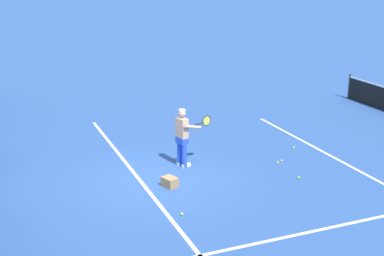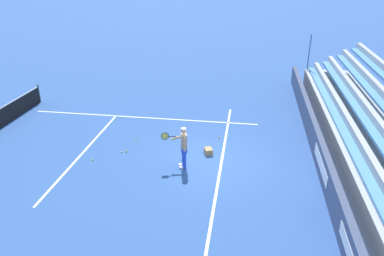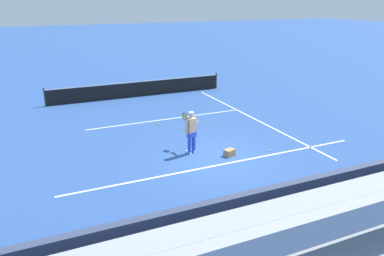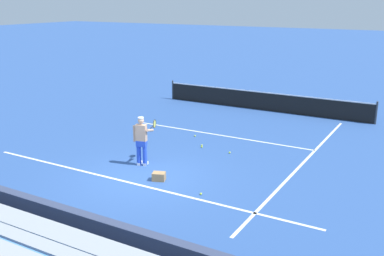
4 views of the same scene
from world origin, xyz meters
The scene contains 11 objects.
ground_plane centered at (0.00, 0.00, 0.00)m, with size 160.00×160.00×0.00m, color #2D5193.
court_baseline_white centered at (0.00, -0.50, 0.00)m, with size 12.00×0.10×0.01m, color white.
court_sideline_white centered at (4.11, 4.00, 0.00)m, with size 0.10×12.00×0.01m, color white.
court_service_line_white centered at (0.00, 5.50, 0.00)m, with size 8.22×0.10×0.01m, color white.
tennis_player centered at (-0.67, 0.98, 0.89)m, with size 0.58×1.07×1.71m.
ball_box_cardboard centered at (0.59, 0.12, 0.13)m, with size 0.40×0.30×0.26m, color #A87F51.
tennis_ball_stray_back centered at (-0.74, 4.80, 0.03)m, with size 0.07×0.07×0.07m, color #CCE533.
tennis_ball_midcourt centered at (0.12, 3.82, 0.03)m, with size 0.07×0.07×0.07m, color #CCE533.
tennis_ball_near_player centered at (2.28, -0.19, 0.03)m, with size 0.07×0.07×0.07m, color #CCE533.
tennis_ball_far_left centered at (1.43, 3.58, 0.03)m, with size 0.07×0.07×0.07m, color #CCE533.
tennis_ball_far_right centered at (0.22, 3.64, 0.03)m, with size 0.07×0.07×0.07m, color #CCE533.
Camera 1 is at (12.92, -4.26, 5.73)m, focal length 50.00 mm.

